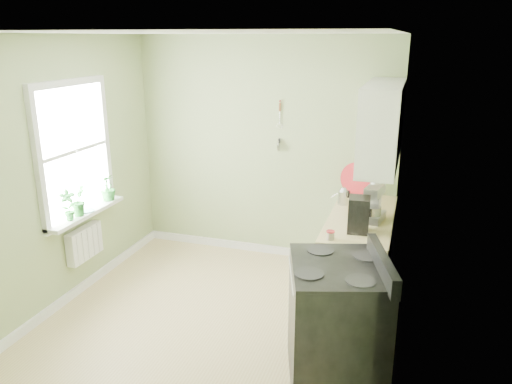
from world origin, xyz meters
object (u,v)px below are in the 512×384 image
(stand_mixer, at_px, (374,204))
(kettle, at_px, (343,196))
(stove, at_px, (336,322))
(coffee_maker, at_px, (359,215))

(stand_mixer, height_order, kettle, stand_mixer)
(stove, xyz_separation_m, kettle, (-0.23, 1.75, 0.49))
(stand_mixer, bearing_deg, coffee_maker, -106.23)
(coffee_maker, bearing_deg, stove, -91.35)
(stove, relative_size, stand_mixer, 2.91)
(stand_mixer, distance_m, coffee_maker, 0.38)
(stand_mixer, relative_size, coffee_maker, 1.16)
(stove, height_order, stand_mixer, stand_mixer)
(stove, bearing_deg, kettle, 97.44)
(kettle, bearing_deg, coffee_maker, -71.58)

